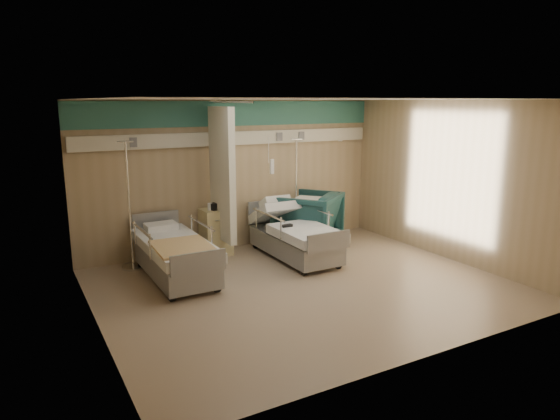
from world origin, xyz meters
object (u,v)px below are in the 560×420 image
object	(u,v)px
iv_stand_right	(296,220)
bed_right	(295,241)
bedside_cabinet	(216,232)
visitor_armchair	(308,219)
bed_left	(176,259)
iv_stand_left	(132,243)

from	to	relation	value
iv_stand_right	bed_right	bearing A→B (deg)	-122.00
bedside_cabinet	iv_stand_right	distance (m)	1.75
bed_right	visitor_armchair	distance (m)	0.91
bed_left	iv_stand_left	bearing A→B (deg)	119.78
bed_right	bed_left	bearing A→B (deg)	180.00
bedside_cabinet	visitor_armchair	distance (m)	1.83
bed_right	visitor_armchair	size ratio (longest dim) A/B	1.87
bed_left	iv_stand_left	world-z (taller)	iv_stand_left
visitor_armchair	iv_stand_right	xyz separation A→B (m)	(-0.05, 0.36, -0.10)
bed_left	iv_stand_right	world-z (taller)	iv_stand_right
bed_left	iv_stand_right	distance (m)	2.97
bedside_cabinet	bed_left	bearing A→B (deg)	-139.40
bed_right	bed_left	distance (m)	2.20
bed_right	bedside_cabinet	xyz separation A→B (m)	(-1.15, 0.90, 0.11)
bed_right	iv_stand_right	distance (m)	1.14
visitor_armchair	bed_left	bearing A→B (deg)	-24.62
bedside_cabinet	iv_stand_right	bearing A→B (deg)	2.12
bedside_cabinet	visitor_armchair	xyz separation A→B (m)	(1.80, -0.30, 0.10)
bedside_cabinet	visitor_armchair	bearing A→B (deg)	-9.45
bed_right	bed_left	size ratio (longest dim) A/B	1.00
visitor_armchair	iv_stand_left	world-z (taller)	iv_stand_left
iv_stand_right	bedside_cabinet	bearing A→B (deg)	-177.88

